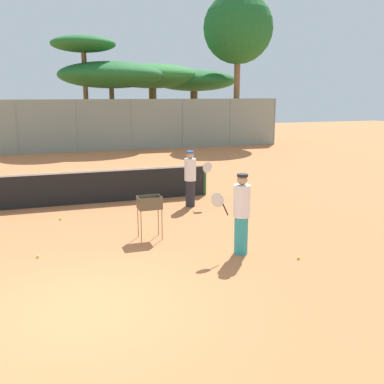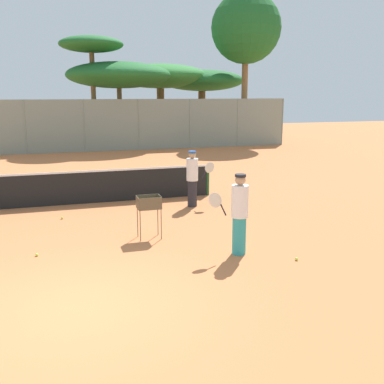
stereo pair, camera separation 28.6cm
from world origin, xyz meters
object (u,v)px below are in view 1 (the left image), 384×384
Objects in this scene: tennis_net at (59,189)px; player_red_cap at (191,178)px; ball_cart at (150,206)px; player_white_outfit at (241,213)px; parked_car at (108,134)px.

tennis_net is 5.62× the size of player_red_cap.
tennis_net is 9.31× the size of ball_cart.
player_white_outfit reaches higher than parked_car.
tennis_net is 4.10m from player_red_cap.
player_white_outfit reaches higher than ball_cart.
player_white_outfit reaches higher than tennis_net.
ball_cart is at bearing -116.35° from player_red_cap.
ball_cart is (1.93, -4.03, 0.25)m from tennis_net.
tennis_net is at bearing -103.16° from parked_car.
player_red_cap is 0.41× the size of parked_car.
ball_cart is (-1.63, 1.66, -0.12)m from player_white_outfit.
player_white_outfit is at bearing -57.96° from tennis_net.
player_white_outfit is 2.33m from ball_cart.
tennis_net is 2.32× the size of parked_car.
player_red_cap is (0.30, 4.35, -0.02)m from player_white_outfit.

